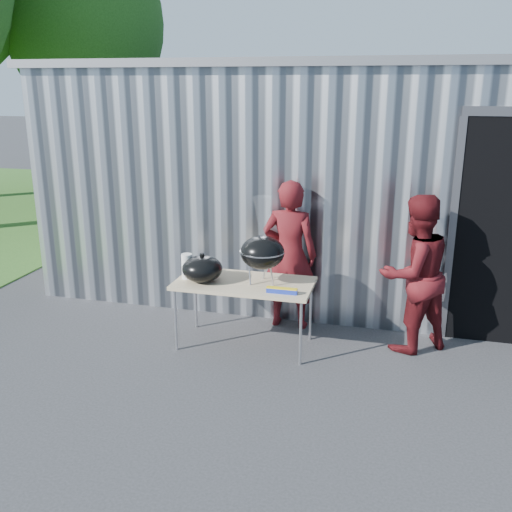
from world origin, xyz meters
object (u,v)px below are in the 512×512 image
(person_cook, at_px, (290,255))
(person_bystander, at_px, (414,274))
(kettle_grill, at_px, (262,246))
(folding_table, at_px, (244,285))

(person_cook, height_order, person_bystander, person_cook)
(kettle_grill, distance_m, person_bystander, 1.66)
(person_bystander, bearing_deg, kettle_grill, -23.65)
(folding_table, distance_m, person_cook, 0.78)
(kettle_grill, xyz_separation_m, person_bystander, (1.59, 0.38, -0.30))
(folding_table, xyz_separation_m, kettle_grill, (0.20, 0.01, 0.45))
(folding_table, relative_size, kettle_grill, 1.58)
(person_cook, relative_size, person_bystander, 1.03)
(person_bystander, bearing_deg, person_cook, -48.09)
(kettle_grill, distance_m, person_cook, 0.73)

